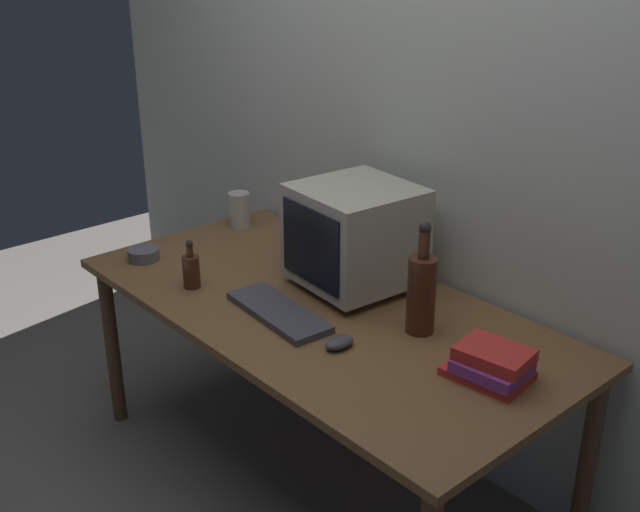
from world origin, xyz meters
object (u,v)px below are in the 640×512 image
Objects in this scene: bottle_short at (191,270)px; book_stack at (491,364)px; keyboard at (279,312)px; bottle_tall at (422,291)px; crt_monitor at (355,236)px; cd_spindle at (144,254)px; metal_canister at (239,210)px; computer_mouse at (339,343)px.

book_stack is (1.08, 0.30, -0.02)m from bottle_short.
keyboard is 0.48m from bottle_tall.
crt_monitor is 0.73m from book_stack.
book_stack is at bearing -10.91° from crt_monitor.
crt_monitor reaches higher than keyboard.
metal_canister reaches higher than cd_spindle.
crt_monitor is 0.39m from bottle_tall.
cd_spindle is at bearing -84.74° from metal_canister.
bottle_short reaches higher than keyboard.
crt_monitor is 1.12× the size of bottle_tall.
bottle_tall reaches higher than metal_canister.
crt_monitor reaches higher than cd_spindle.
book_stack is 1.67× the size of metal_canister.
bottle_short is (-0.38, -0.44, -0.13)m from crt_monitor.
cd_spindle is at bearing -171.43° from computer_mouse.
book_stack reaches higher than cd_spindle.
bottle_short is at bearing -52.18° from metal_canister.
book_stack is at bearing 28.85° from computer_mouse.
cd_spindle is 0.80× the size of metal_canister.
bottle_tall is at bearing -11.17° from crt_monitor.
keyboard is at bearing -163.33° from book_stack.
keyboard is at bearing -144.49° from bottle_tall.
bottle_short is 1.50× the size of cd_spindle.
metal_canister is at bearing 127.82° from bottle_short.
bottle_short reaches higher than computer_mouse.
bottle_short is at bearing -164.29° from book_stack.
metal_canister is (-1.13, 0.12, -0.06)m from bottle_tall.
crt_monitor is 0.85m from cd_spindle.
cd_spindle is at bearing -161.15° from bottle_tall.
crt_monitor is at bearing 94.77° from keyboard.
metal_canister is (-0.37, 0.48, 0.01)m from bottle_short.
crt_monitor reaches higher than bottle_short.
bottle_short is (-0.67, -0.10, 0.05)m from computer_mouse.
bottle_short is 0.72× the size of book_stack.
keyboard is at bearing -90.10° from crt_monitor.
cd_spindle is at bearing -167.58° from book_stack.
crt_monitor is 2.32× the size of bottle_short.
keyboard is 0.39m from bottle_short.
metal_canister is at bearing 173.97° from bottle_tall.
computer_mouse is at bearing -49.57° from crt_monitor.
keyboard is 2.80× the size of metal_canister.
computer_mouse is 0.67× the size of metal_canister.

